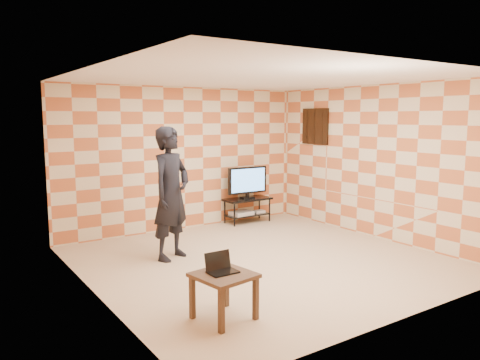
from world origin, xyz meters
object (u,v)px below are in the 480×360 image
side_table (224,282)px  person (171,193)px  tv_stand (247,205)px  tv (248,181)px

side_table → person: 2.41m
tv_stand → tv: size_ratio=1.11×
tv_stand → person: person is taller
tv → person: bearing=-149.8°
tv_stand → side_table: 4.63m
side_table → person: (0.50, 2.28, 0.59)m
person → side_table: bearing=-128.8°
tv_stand → tv: bearing=-87.9°
tv → person: person is taller
tv → side_table: (-2.85, -3.65, -0.44)m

